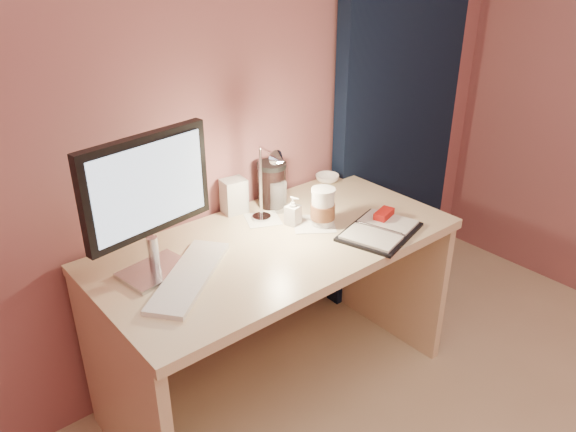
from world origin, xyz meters
TOP-DOWN VIEW (x-y plane):
  - room at (0.95, 1.69)m, footprint 3.50×3.50m
  - desk at (0.00, 1.45)m, footprint 1.40×0.70m
  - monitor at (-0.47, 1.47)m, footprint 0.47×0.20m
  - keyboard at (-0.40, 1.36)m, footprint 0.45×0.39m
  - planner at (0.35, 1.17)m, footprint 0.37×0.32m
  - paper_b at (0.20, 1.39)m, footprint 0.23×0.23m
  - paper_c at (0.07, 1.56)m, footprint 0.18×0.18m
  - coffee_cup at (0.22, 1.36)m, footprint 0.10×0.10m
  - clear_cup at (0.17, 1.58)m, footprint 0.07×0.07m
  - bowl at (0.54, 1.67)m, footprint 0.14×0.14m
  - lotion_bottle at (0.14, 1.45)m, footprint 0.07×0.07m
  - dark_jar at (0.19, 1.64)m, footprint 0.12×0.12m
  - product_box at (0.02, 1.69)m, footprint 0.11×0.09m
  - desk_lamp at (0.08, 1.48)m, footprint 0.08×0.21m

SIDE VIEW (x-z plane):
  - desk at x=0.00m, z-range 0.14..0.87m
  - paper_c at x=0.07m, z-range 0.73..0.73m
  - paper_b at x=0.20m, z-range 0.73..0.73m
  - keyboard at x=-0.40m, z-range 0.73..0.75m
  - planner at x=0.35m, z-range 0.72..0.77m
  - bowl at x=0.54m, z-range 0.73..0.76m
  - lotion_bottle at x=0.14m, z-range 0.73..0.85m
  - clear_cup at x=0.17m, z-range 0.73..0.86m
  - product_box at x=0.02m, z-range 0.73..0.88m
  - coffee_cup at x=0.22m, z-range 0.72..0.88m
  - dark_jar at x=0.19m, z-range 0.73..0.90m
  - desk_lamp at x=0.08m, z-range 0.77..1.10m
  - monitor at x=-0.47m, z-range 0.78..1.28m
  - room at x=0.95m, z-range -0.61..2.89m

